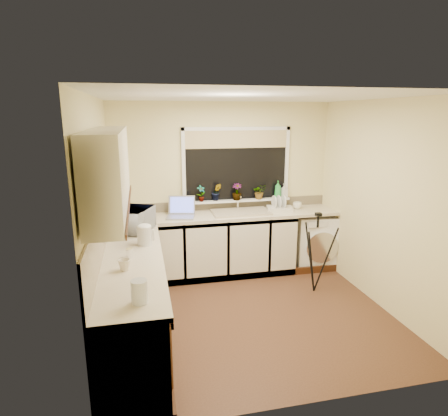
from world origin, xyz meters
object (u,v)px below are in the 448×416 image
microwave (135,220)px  cup_left (124,265)px  tripod (316,253)px  steel_jar (129,253)px  dish_rack (280,209)px  plant_a (201,194)px  soap_bottle_clear (284,190)px  soap_bottle_green (278,189)px  kettle (144,236)px  glass_jug (139,292)px  plant_d (259,192)px  washing_machine (314,240)px  laptop (181,211)px  plant_b (217,192)px  plant_c (237,192)px  cup_back (297,205)px

microwave → cup_left: (-0.09, -1.22, -0.09)m
tripod → steel_jar: tripod is taller
dish_rack → plant_a: (-1.13, 0.19, 0.24)m
tripod → soap_bottle_clear: (-0.06, 1.05, 0.62)m
tripod → soap_bottle_green: bearing=118.3°
kettle → glass_jug: size_ratio=1.14×
dish_rack → glass_jug: bearing=-116.1°
microwave → soap_bottle_clear: size_ratio=2.43×
plant_d → plant_a: bearing=179.8°
steel_jar → cup_left: bearing=-97.0°
washing_machine → plant_a: plant_a is taller
glass_jug → cup_left: bearing=101.4°
laptop → washing_machine: bearing=13.6°
laptop → plant_b: 0.63m
steel_jar → plant_c: bearing=47.7°
tripod → plant_b: plant_b is taller
soap_bottle_green → plant_a: bearing=-179.1°
soap_bottle_clear → plant_c: bearing=-177.7°
washing_machine → laptop: 2.10m
dish_rack → soap_bottle_green: (0.04, 0.20, 0.25)m
tripod → plant_d: bearing=133.5°
laptop → cup_left: laptop is taller
washing_machine → cup_left: bearing=-138.4°
microwave → plant_d: (1.80, 0.75, 0.12)m
kettle → cup_left: kettle is taller
microwave → soap_bottle_green: bearing=-46.1°
dish_rack → cup_back: (0.30, 0.05, 0.02)m
laptop → soap_bottle_clear: bearing=21.1°
dish_rack → cup_back: cup_back is taller
glass_jug → washing_machine: bearing=43.4°
plant_b → soap_bottle_clear: 1.04m
washing_machine → soap_bottle_clear: 0.89m
dish_rack → plant_c: size_ratio=1.49×
tripod → soap_bottle_clear: soap_bottle_clear is taller
plant_b → soap_bottle_green: size_ratio=0.97×
soap_bottle_green → cup_left: bearing=-137.8°
microwave → plant_c: bearing=-39.1°
laptop → steel_jar: 1.60m
steel_jar → soap_bottle_green: (2.15, 1.68, 0.23)m
cup_back → cup_left: 3.05m
soap_bottle_clear → microwave: bearing=-160.5°
washing_machine → soap_bottle_green: 0.96m
washing_machine → plant_b: plant_b is taller
dish_rack → cup_left: size_ratio=3.30×
kettle → cup_back: bearing=27.2°
dish_rack → soap_bottle_clear: 0.34m
plant_d → cup_left: 2.74m
kettle → soap_bottle_green: 2.39m
glass_jug → cup_back: (2.31, 2.49, -0.04)m
washing_machine → steel_jar: 3.12m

